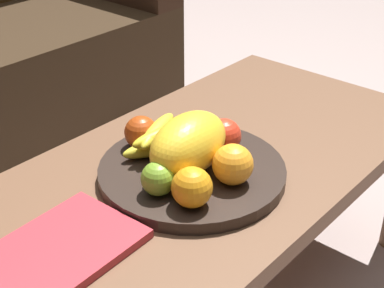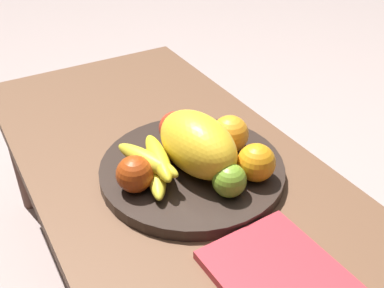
{
  "view_description": "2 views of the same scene",
  "coord_description": "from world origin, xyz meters",
  "px_view_note": "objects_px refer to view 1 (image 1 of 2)",
  "views": [
    {
      "loc": [
        -0.73,
        -0.64,
        1.03
      ],
      "look_at": [
        -0.01,
        -0.02,
        0.49
      ],
      "focal_mm": 53.73,
      "sensor_mm": 36.0,
      "label": 1
    },
    {
      "loc": [
        -0.64,
        0.34,
        0.98
      ],
      "look_at": [
        -0.01,
        -0.02,
        0.49
      ],
      "focal_mm": 42.63,
      "sensor_mm": 36.0,
      "label": 2
    }
  ],
  "objects_px": {
    "apple_right": "(158,179)",
    "magazine": "(61,249)",
    "coffee_table": "(189,189)",
    "banana_bunch": "(161,139)",
    "orange_front": "(192,187)",
    "apple_left": "(224,136)",
    "orange_left": "(233,164)",
    "apple_front": "(141,132)",
    "melon_large_front": "(189,144)",
    "fruit_bowl": "(192,172)"
  },
  "relations": [
    {
      "from": "orange_front",
      "to": "coffee_table",
      "type": "bearing_deg",
      "value": 43.22
    },
    {
      "from": "coffee_table",
      "to": "banana_bunch",
      "type": "bearing_deg",
      "value": 100.41
    },
    {
      "from": "apple_front",
      "to": "banana_bunch",
      "type": "xyz_separation_m",
      "value": [
        0.01,
        -0.04,
        -0.0
      ]
    },
    {
      "from": "apple_right",
      "to": "magazine",
      "type": "relative_size",
      "value": 0.25
    },
    {
      "from": "coffee_table",
      "to": "apple_front",
      "type": "xyz_separation_m",
      "value": [
        -0.02,
        0.11,
        0.1
      ]
    },
    {
      "from": "apple_right",
      "to": "fruit_bowl",
      "type": "bearing_deg",
      "value": 7.4
    },
    {
      "from": "fruit_bowl",
      "to": "orange_front",
      "type": "distance_m",
      "value": 0.14
    },
    {
      "from": "melon_large_front",
      "to": "apple_right",
      "type": "distance_m",
      "value": 0.1
    },
    {
      "from": "apple_front",
      "to": "apple_right",
      "type": "height_order",
      "value": "apple_front"
    },
    {
      "from": "orange_front",
      "to": "apple_front",
      "type": "bearing_deg",
      "value": 68.09
    },
    {
      "from": "magazine",
      "to": "orange_left",
      "type": "bearing_deg",
      "value": -20.52
    },
    {
      "from": "banana_bunch",
      "to": "magazine",
      "type": "xyz_separation_m",
      "value": [
        -0.31,
        -0.07,
        -0.05
      ]
    },
    {
      "from": "orange_left",
      "to": "apple_left",
      "type": "relative_size",
      "value": 1.09
    },
    {
      "from": "orange_front",
      "to": "banana_bunch",
      "type": "xyz_separation_m",
      "value": [
        0.1,
        0.17,
        -0.01
      ]
    },
    {
      "from": "banana_bunch",
      "to": "magazine",
      "type": "bearing_deg",
      "value": -167.39
    },
    {
      "from": "orange_left",
      "to": "magazine",
      "type": "xyz_separation_m",
      "value": [
        -0.32,
        0.11,
        -0.06
      ]
    },
    {
      "from": "coffee_table",
      "to": "apple_front",
      "type": "bearing_deg",
      "value": 102.72
    },
    {
      "from": "apple_right",
      "to": "banana_bunch",
      "type": "distance_m",
      "value": 0.15
    },
    {
      "from": "magazine",
      "to": "banana_bunch",
      "type": "bearing_deg",
      "value": 10.46
    },
    {
      "from": "orange_left",
      "to": "apple_right",
      "type": "xyz_separation_m",
      "value": [
        -0.12,
        0.08,
        -0.01
      ]
    },
    {
      "from": "melon_large_front",
      "to": "magazine",
      "type": "xyz_separation_m",
      "value": [
        -0.3,
        0.02,
        -0.07
      ]
    },
    {
      "from": "apple_front",
      "to": "magazine",
      "type": "xyz_separation_m",
      "value": [
        -0.3,
        -0.11,
        -0.05
      ]
    },
    {
      "from": "apple_left",
      "to": "coffee_table",
      "type": "bearing_deg",
      "value": 158.15
    },
    {
      "from": "melon_large_front",
      "to": "magazine",
      "type": "relative_size",
      "value": 0.76
    },
    {
      "from": "orange_front",
      "to": "orange_left",
      "type": "xyz_separation_m",
      "value": [
        0.1,
        -0.01,
        0.0
      ]
    },
    {
      "from": "coffee_table",
      "to": "melon_large_front",
      "type": "height_order",
      "value": "melon_large_front"
    },
    {
      "from": "coffee_table",
      "to": "apple_right",
      "type": "bearing_deg",
      "value": -164.68
    },
    {
      "from": "coffee_table",
      "to": "fruit_bowl",
      "type": "relative_size",
      "value": 3.3
    },
    {
      "from": "fruit_bowl",
      "to": "orange_left",
      "type": "height_order",
      "value": "orange_left"
    },
    {
      "from": "melon_large_front",
      "to": "apple_front",
      "type": "relative_size",
      "value": 2.75
    },
    {
      "from": "coffee_table",
      "to": "banana_bunch",
      "type": "relative_size",
      "value": 7.36
    },
    {
      "from": "fruit_bowl",
      "to": "orange_front",
      "type": "bearing_deg",
      "value": -139.23
    },
    {
      "from": "orange_left",
      "to": "apple_left",
      "type": "distance_m",
      "value": 0.11
    },
    {
      "from": "melon_large_front",
      "to": "apple_left",
      "type": "height_order",
      "value": "melon_large_front"
    },
    {
      "from": "apple_left",
      "to": "apple_right",
      "type": "relative_size",
      "value": 1.12
    },
    {
      "from": "coffee_table",
      "to": "apple_left",
      "type": "distance_m",
      "value": 0.13
    },
    {
      "from": "fruit_bowl",
      "to": "banana_bunch",
      "type": "height_order",
      "value": "banana_bunch"
    },
    {
      "from": "apple_left",
      "to": "apple_right",
      "type": "height_order",
      "value": "apple_left"
    },
    {
      "from": "apple_left",
      "to": "apple_right",
      "type": "bearing_deg",
      "value": -178.87
    },
    {
      "from": "apple_right",
      "to": "melon_large_front",
      "type": "bearing_deg",
      "value": 6.12
    },
    {
      "from": "coffee_table",
      "to": "melon_large_front",
      "type": "xyz_separation_m",
      "value": [
        -0.03,
        -0.02,
        0.13
      ]
    },
    {
      "from": "orange_front",
      "to": "orange_left",
      "type": "distance_m",
      "value": 0.1
    },
    {
      "from": "orange_left",
      "to": "melon_large_front",
      "type": "bearing_deg",
      "value": 103.54
    },
    {
      "from": "apple_front",
      "to": "apple_right",
      "type": "bearing_deg",
      "value": -124.65
    },
    {
      "from": "orange_left",
      "to": "magazine",
      "type": "height_order",
      "value": "orange_left"
    },
    {
      "from": "coffee_table",
      "to": "apple_left",
      "type": "height_order",
      "value": "apple_left"
    },
    {
      "from": "coffee_table",
      "to": "orange_front",
      "type": "height_order",
      "value": "orange_front"
    },
    {
      "from": "orange_front",
      "to": "apple_left",
      "type": "xyz_separation_m",
      "value": [
        0.18,
        0.07,
        -0.0
      ]
    },
    {
      "from": "apple_right",
      "to": "magazine",
      "type": "xyz_separation_m",
      "value": [
        -0.2,
        0.03,
        -0.05
      ]
    },
    {
      "from": "banana_bunch",
      "to": "apple_right",
      "type": "bearing_deg",
      "value": -138.66
    }
  ]
}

